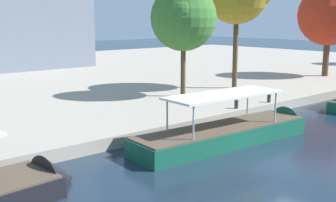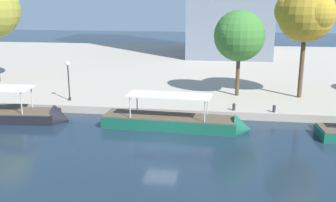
{
  "view_description": "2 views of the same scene",
  "coord_description": "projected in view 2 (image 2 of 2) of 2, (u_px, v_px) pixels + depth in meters",
  "views": [
    {
      "loc": [
        -17.73,
        -11.36,
        7.03
      ],
      "look_at": [
        -2.08,
        6.96,
        2.41
      ],
      "focal_mm": 46.1,
      "sensor_mm": 36.0,
      "label": 1
    },
    {
      "loc": [
        4.57,
        -27.77,
        10.74
      ],
      "look_at": [
        -0.16,
        4.97,
        2.27
      ],
      "focal_mm": 42.48,
      "sensor_mm": 36.0,
      "label": 2
    }
  ],
  "objects": [
    {
      "name": "mooring_bollard_1",
      "position": [
        234.0,
        106.0,
        36.91
      ],
      "size": [
        0.31,
        0.31,
        0.69
      ],
      "color": "#2D2D33",
      "rests_on": "dock_promenade"
    },
    {
      "name": "tree_0",
      "position": [
        305.0,
        13.0,
        39.68
      ],
      "size": [
        5.98,
        5.74,
        11.48
      ],
      "color": "#4C3823",
      "rests_on": "dock_promenade"
    },
    {
      "name": "mooring_bollard_0",
      "position": [
        274.0,
        108.0,
        36.28
      ],
      "size": [
        0.3,
        0.3,
        0.7
      ],
      "color": "#2D2D33",
      "rests_on": "dock_promenade"
    },
    {
      "name": "dock_promenade",
      "position": [
        196.0,
        66.0,
        63.61
      ],
      "size": [
        120.0,
        55.0,
        0.73
      ],
      "primitive_type": "cube",
      "color": "#A39989",
      "rests_on": "ground_plane"
    },
    {
      "name": "tour_boat_2",
      "position": [
        180.0,
        124.0,
        34.04
      ],
      "size": [
        12.79,
        3.36,
        3.87
      ],
      "rotation": [
        0.0,
        0.0,
        -0.06
      ],
      "color": "#14513D",
      "rests_on": "ground_plane"
    },
    {
      "name": "lamp_post",
      "position": [
        68.0,
        76.0,
        40.01
      ],
      "size": [
        0.42,
        0.42,
        4.02
      ],
      "color": "black",
      "rests_on": "dock_promenade"
    },
    {
      "name": "tree_4",
      "position": [
        238.0,
        35.0,
        41.17
      ],
      "size": [
        5.32,
        5.32,
        9.02
      ],
      "color": "#4C3823",
      "rests_on": "dock_promenade"
    },
    {
      "name": "ground_plane",
      "position": [
        161.0,
        146.0,
        29.92
      ],
      "size": [
        220.0,
        220.0,
        0.0
      ],
      "primitive_type": "plane",
      "color": "#192838"
    },
    {
      "name": "tour_boat_1",
      "position": [
        5.0,
        117.0,
        36.33
      ],
      "size": [
        12.93,
        3.82,
        4.2
      ],
      "rotation": [
        0.0,
        0.0,
        0.08
      ],
      "color": "black",
      "rests_on": "ground_plane"
    }
  ]
}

